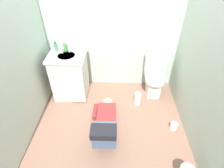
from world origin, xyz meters
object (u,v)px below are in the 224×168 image
Objects in this scene: bottle_clear at (61,48)px; paper_towel_roll at (137,99)px; bottle_white at (69,48)px; tissue_box at (154,52)px; vanity_cabinet at (70,75)px; soap_dispenser at (56,47)px; toilet at (154,76)px; faucet at (68,48)px; toilet_paper_roll at (174,126)px; bottle_green at (65,47)px; person_plumber at (105,124)px.

bottle_clear is 1.52m from paper_towel_roll.
tissue_box is at bearing 2.36° from bottle_white.
vanity_cabinet is 4.94× the size of soap_dispenser.
bottle_clear is at bearing -176.02° from tissue_box.
faucet is (-1.47, 0.06, 0.50)m from toilet.
faucet is 2.08m from toilet_paper_roll.
toilet is 7.50× the size of faucet.
bottle_green is at bearing 153.16° from toilet_paper_roll.
soap_dispenser is 0.12m from bottle_clear.
bottle_green reaches higher than vanity_cabinet.
bottle_green is at bearing -142.42° from faucet.
bottle_white is (0.03, -0.03, 0.02)m from faucet.
soap_dispenser is at bearing 149.69° from bottle_clear.
paper_towel_roll is at bearing -13.55° from bottle_clear.
toilet is 5.23× the size of bottle_green.
paper_towel_roll is at bearing -11.47° from vanity_cabinet.
bottle_white is at bearing -47.32° from faucet.
bottle_green is 1.09× the size of bottle_white.
paper_towel_roll is 2.10× the size of toilet_paper_roll.
paper_towel_roll reaches higher than toilet_paper_roll.
soap_dispenser is at bearing -173.99° from faucet.
faucet reaches higher than toilet_paper_roll.
toilet_paper_roll is (1.72, -0.87, -0.84)m from bottle_green.
bottle_white is at bearing -4.21° from bottle_green.
bottle_clear is 2.14m from toilet_paper_roll.
bottle_clear is at bearing -135.56° from bottle_green.
tissue_box is 1.33× the size of soap_dispenser.
bottle_green reaches higher than bottle_white.
soap_dispenser is 2.24m from toilet_paper_roll.
toilet_paper_roll is (0.26, -0.93, -0.75)m from tissue_box.
tissue_box is at bearing 58.12° from paper_towel_roll.
faucet is at bearing 123.58° from person_plumber.
bottle_clear is 1.24× the size of bottle_green.
faucet is 0.45× the size of tissue_box.
toilet is 3.24× the size of paper_towel_roll.
person_plumber is 1.39m from bottle_green.
bottle_green is at bearing -177.93° from tissue_box.
soap_dispenser is at bearing 146.90° from vanity_cabinet.
soap_dispenser is at bearing 131.12° from person_plumber.
tissue_box is at bearing 105.67° from toilet_paper_roll.
bottle_clear is at bearing 166.45° from paper_towel_roll.
paper_towel_roll is (0.52, 0.61, -0.06)m from person_plumber.
toilet_paper_roll is (1.78, -0.82, -0.86)m from bottle_clear.
bottle_green is 0.06m from bottle_white.
person_plumber is 1.42m from tissue_box.
person_plumber is 5.99× the size of bottle_clear.
bottle_green is 1.30× the size of toilet_paper_roll.
faucet is at bearing 132.68° from bottle_white.
faucet is at bearing 41.92° from bottle_clear.
toilet is 5.69× the size of bottle_white.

